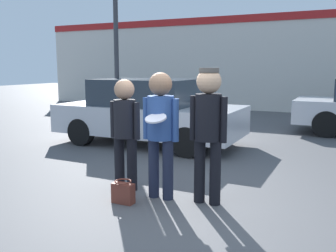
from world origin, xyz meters
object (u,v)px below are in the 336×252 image
person_middle_with_frisbee (161,124)px  parked_car_near (149,112)px  person_right (208,122)px  handbag (123,192)px  person_left (125,125)px

person_middle_with_frisbee → parked_car_near: (-1.96, 3.21, -0.29)m
person_middle_with_frisbee → parked_car_near: person_middle_with_frisbee is taller
person_middle_with_frisbee → person_right: 0.66m
parked_car_near → handbag: size_ratio=13.86×
person_middle_with_frisbee → person_right: size_ratio=0.97×
person_right → handbag: (-1.01, -0.50, -0.95)m
person_left → parked_car_near: person_left is taller
person_left → handbag: (0.29, -0.52, -0.81)m
parked_car_near → person_right: bearing=-50.0°
parked_car_near → person_middle_with_frisbee: bearing=-58.6°
person_left → parked_car_near: 3.36m
person_left → person_right: person_right is taller
handbag → parked_car_near: bearing=113.9°
person_left → person_middle_with_frisbee: 0.67m
person_right → person_middle_with_frisbee: bearing=-171.6°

